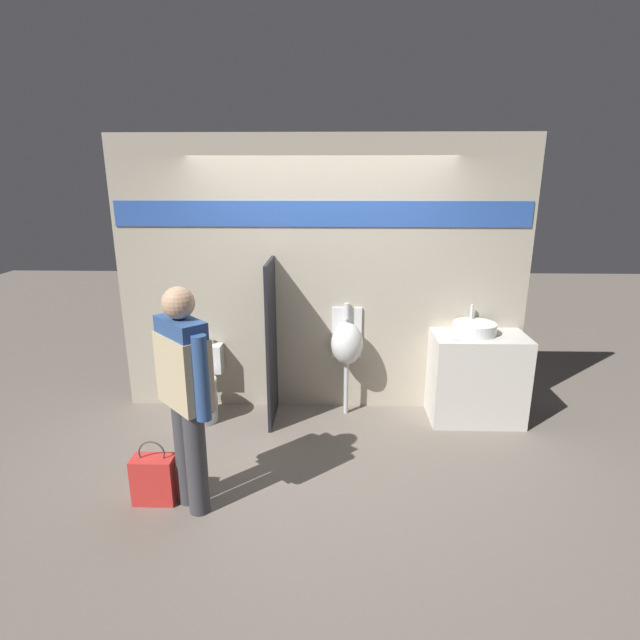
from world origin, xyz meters
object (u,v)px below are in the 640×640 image
Objects in this scene: sink_basin at (475,328)px; person_in_vest at (185,385)px; toilet at (200,389)px; shopping_bag at (154,479)px; cell_phone at (455,338)px; urinal_near_counter at (347,343)px.

person_in_vest reaches higher than sink_basin.
toilet is 1.56m from person_in_vest.
shopping_bag is (0.01, -1.34, -0.12)m from toilet.
urinal_near_counter is (-1.00, 0.20, -0.13)m from cell_phone.
toilet is at bearing -31.63° from person_in_vest.
cell_phone is at bearing -144.51° from sink_basin.
person_in_vest is at bearing -147.83° from sink_basin.
urinal_near_counter is at bearing -80.81° from person_in_vest.
cell_phone is at bearing -102.32° from person_in_vest.
cell_phone is 2.51m from person_in_vest.
shopping_bag is at bearing -152.29° from cell_phone.
person_in_vest is at bearing -77.49° from toilet.
toilet is 1.34m from shopping_bag.
cell_phone is (-0.21, -0.15, -0.05)m from sink_basin.
urinal_near_counter reaches higher than toilet.
sink_basin is 3.10m from shopping_bag.
cell_phone is at bearing -11.47° from urinal_near_counter.
toilet is 0.51× the size of person_in_vest.
person_in_vest is at bearing -126.66° from urinal_near_counter.
sink_basin is 0.36× the size of urinal_near_counter.
toilet is at bearing -174.25° from urinal_near_counter.
cell_phone is 2.84m from shopping_bag.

